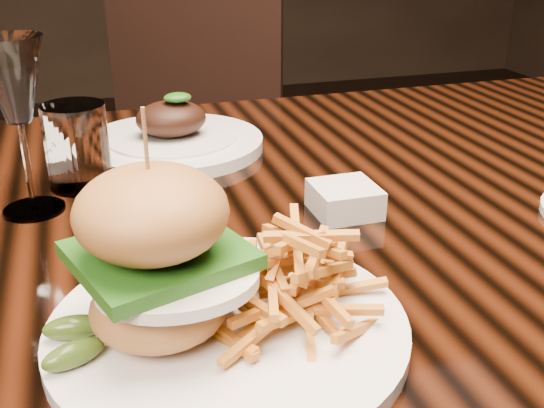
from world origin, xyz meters
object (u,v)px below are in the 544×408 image
object	(u,v)px
burger_plate	(222,280)
chair_far	(189,139)
dining_table	(264,250)
far_dish	(173,139)
wine_glass	(14,86)

from	to	relation	value
burger_plate	chair_far	world-z (taller)	same
burger_plate	chair_far	size ratio (longest dim) A/B	0.31
dining_table	far_dish	xyz separation A→B (m)	(-0.08, 0.21, 0.09)
burger_plate	far_dish	size ratio (longest dim) A/B	1.10
chair_far	burger_plate	bearing A→B (deg)	-73.75
burger_plate	chair_far	bearing A→B (deg)	75.30
far_dish	dining_table	bearing A→B (deg)	-69.32
burger_plate	wine_glass	distance (m)	0.36
far_dish	chair_far	bearing A→B (deg)	78.51
chair_far	dining_table	bearing A→B (deg)	-69.03
dining_table	burger_plate	distance (m)	0.32
far_dish	chair_far	size ratio (longest dim) A/B	0.28
wine_glass	dining_table	bearing A→B (deg)	-8.22
dining_table	chair_far	bearing A→B (deg)	86.25
burger_plate	chair_far	distance (m)	1.19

